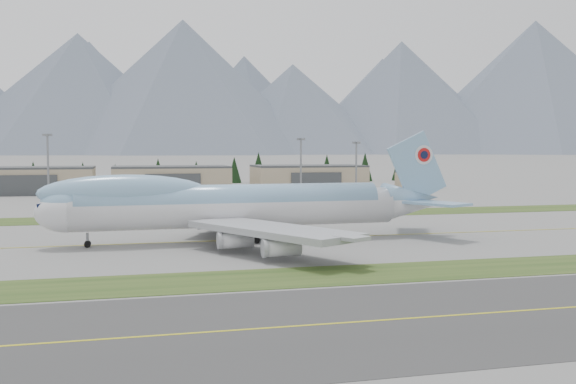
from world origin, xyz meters
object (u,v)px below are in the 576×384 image
object	(u,v)px
boeing_747_freighter	(233,205)
service_vehicle_c	(326,192)
service_vehicle_a	(173,194)
hangar_center	(171,179)
hangar_right	(308,177)
hangar_left	(32,180)
service_vehicle_b	(289,197)

from	to	relation	value
boeing_747_freighter	service_vehicle_c	world-z (taller)	boeing_747_freighter
service_vehicle_a	hangar_center	bearing A→B (deg)	64.72
boeing_747_freighter	hangar_right	bearing A→B (deg)	68.00
boeing_747_freighter	hangar_left	size ratio (longest dim) A/B	1.70
hangar_right	service_vehicle_b	distance (m)	44.57
hangar_center	service_vehicle_b	world-z (taller)	hangar_center
service_vehicle_b	service_vehicle_a	bearing A→B (deg)	89.39
hangar_right	service_vehicle_c	size ratio (longest dim) A/B	12.06
hangar_center	hangar_right	xyz separation A→B (m)	(60.00, 0.00, 0.00)
hangar_center	service_vehicle_a	size ratio (longest dim) A/B	13.67
hangar_right	service_vehicle_c	distance (m)	17.48
boeing_747_freighter	service_vehicle_b	world-z (taller)	boeing_747_freighter
hangar_left	service_vehicle_b	xyz separation A→B (m)	(96.32, -40.10, -5.39)
boeing_747_freighter	service_vehicle_a	bearing A→B (deg)	89.94
service_vehicle_b	service_vehicle_c	distance (m)	32.45
hangar_left	service_vehicle_b	distance (m)	104.47
hangar_left	hangar_center	distance (m)	55.00
service_vehicle_b	hangar_right	bearing A→B (deg)	3.59
boeing_747_freighter	service_vehicle_c	size ratio (longest dim) A/B	20.53
service_vehicle_b	hangar_center	bearing A→B (deg)	74.43
boeing_747_freighter	service_vehicle_c	bearing A→B (deg)	64.56
hangar_left	hangar_right	xyz separation A→B (m)	(115.00, 0.00, 0.00)
hangar_left	hangar_right	world-z (taller)	same
hangar_center	service_vehicle_c	distance (m)	65.65
hangar_center	hangar_right	bearing A→B (deg)	0.00
hangar_left	service_vehicle_c	size ratio (longest dim) A/B	12.06
boeing_747_freighter	hangar_center	distance (m)	151.69
hangar_left	service_vehicle_c	xyz separation A→B (m)	(118.37, -16.29, -5.39)
hangar_right	service_vehicle_a	xyz separation A→B (m)	(-60.25, -16.89, -5.39)
hangar_left	hangar_center	size ratio (longest dim) A/B	1.00
boeing_747_freighter	service_vehicle_c	xyz separation A→B (m)	(60.84, 135.37, -7.15)
hangar_left	service_vehicle_c	distance (m)	119.60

